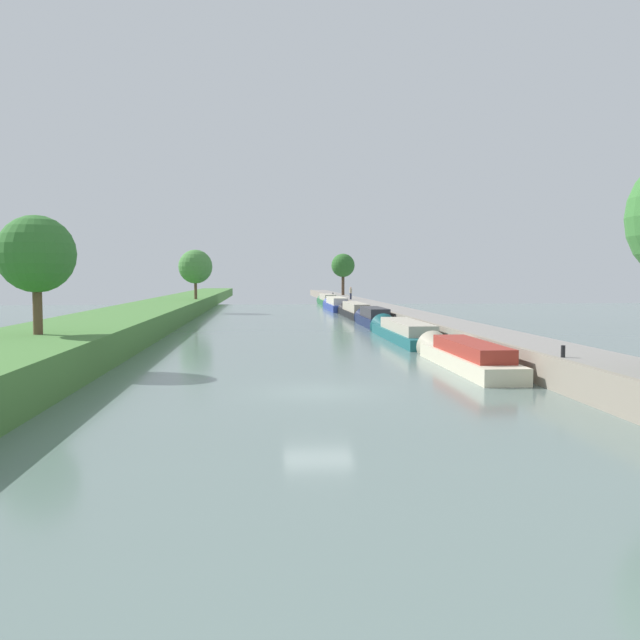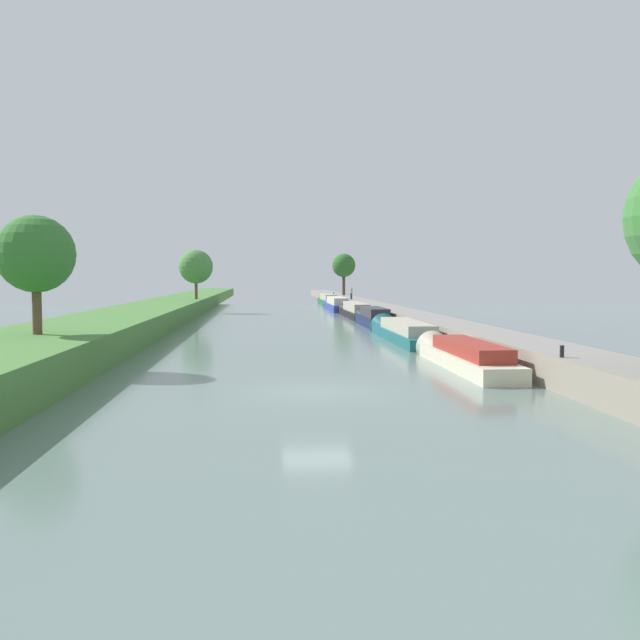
% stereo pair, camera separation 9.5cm
% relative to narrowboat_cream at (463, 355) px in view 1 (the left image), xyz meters
% --- Properties ---
extents(ground_plane, '(160.00, 160.00, 0.00)m').
position_rel_narrowboat_cream_xyz_m(ground_plane, '(-7.24, -6.42, -0.53)').
color(ground_plane, slate).
extents(right_towpath, '(3.15, 260.00, 1.19)m').
position_rel_narrowboat_cream_xyz_m(right_towpath, '(3.15, -6.42, 0.06)').
color(right_towpath, gray).
rests_on(right_towpath, ground_plane).
extents(stone_quay, '(0.25, 260.00, 1.24)m').
position_rel_narrowboat_cream_xyz_m(stone_quay, '(1.45, -6.42, 0.09)').
color(stone_quay, gray).
rests_on(stone_quay, ground_plane).
extents(narrowboat_cream, '(1.89, 11.77, 1.85)m').
position_rel_narrowboat_cream_xyz_m(narrowboat_cream, '(0.00, 0.00, 0.00)').
color(narrowboat_cream, beige).
rests_on(narrowboat_cream, ground_plane).
extents(narrowboat_teal, '(2.19, 14.84, 2.08)m').
position_rel_narrowboat_cream_xyz_m(narrowboat_teal, '(-0.01, 14.06, 0.00)').
color(narrowboat_teal, '#195B60').
rests_on(narrowboat_teal, ground_plane).
extents(narrowboat_navy, '(1.94, 10.25, 2.11)m').
position_rel_narrowboat_cream_xyz_m(narrowboat_navy, '(0.12, 27.35, 0.10)').
color(narrowboat_navy, '#141E42').
rests_on(narrowboat_navy, ground_plane).
extents(narrowboat_black, '(1.88, 15.05, 2.07)m').
position_rel_narrowboat_cream_xyz_m(narrowboat_black, '(0.20, 40.07, 0.08)').
color(narrowboat_black, black).
rests_on(narrowboat_black, ground_plane).
extents(narrowboat_blue, '(2.11, 15.05, 2.24)m').
position_rel_narrowboat_cream_xyz_m(narrowboat_blue, '(-0.12, 55.29, 0.14)').
color(narrowboat_blue, '#283D93').
rests_on(narrowboat_blue, ground_plane).
extents(narrowboat_green, '(1.89, 15.39, 2.12)m').
position_rel_narrowboat_cream_xyz_m(narrowboat_green, '(0.20, 70.95, 0.13)').
color(narrowboat_green, '#1E6033').
rests_on(narrowboat_green, ground_plane).
extents(tree_rightbank_midnear, '(3.77, 3.77, 6.70)m').
position_rel_narrowboat_cream_xyz_m(tree_rightbank_midnear, '(3.60, 79.17, 5.42)').
color(tree_rightbank_midnear, '#4C3828').
rests_on(tree_rightbank_midnear, right_towpath).
extents(tree_leftbank_downstream, '(3.89, 3.89, 5.68)m').
position_rel_narrowboat_cream_xyz_m(tree_leftbank_downstream, '(-16.98, 48.94, 4.79)').
color(tree_leftbank_downstream, brown).
rests_on(tree_leftbank_downstream, left_grassy_bank).
extents(tree_leftbank_upstream, '(3.44, 3.44, 5.31)m').
position_rel_narrowboat_cream_xyz_m(tree_leftbank_upstream, '(-19.26, 0.48, 4.64)').
color(tree_leftbank_upstream, brown).
rests_on(tree_leftbank_upstream, left_grassy_bank).
extents(person_walking, '(0.34, 0.34, 1.66)m').
position_rel_narrowboat_cream_xyz_m(person_walking, '(2.24, 58.65, 1.53)').
color(person_walking, '#282D42').
rests_on(person_walking, right_towpath).
extents(mooring_bollard_near, '(0.16, 0.16, 0.45)m').
position_rel_narrowboat_cream_xyz_m(mooring_bollard_near, '(1.88, -6.51, 0.88)').
color(mooring_bollard_near, black).
rests_on(mooring_bollard_near, right_towpath).
extents(mooring_bollard_far, '(0.16, 0.16, 0.45)m').
position_rel_narrowboat_cream_xyz_m(mooring_bollard_far, '(1.88, 78.24, 0.88)').
color(mooring_bollard_far, black).
rests_on(mooring_bollard_far, right_towpath).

